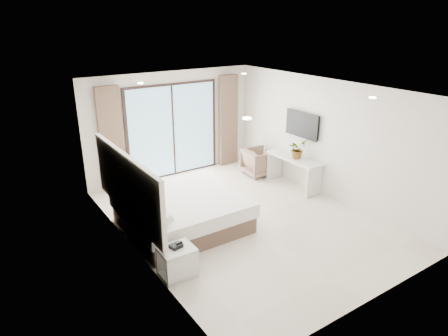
{
  "coord_description": "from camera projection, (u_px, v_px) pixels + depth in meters",
  "views": [
    {
      "loc": [
        -4.41,
        -5.92,
        3.93
      ],
      "look_at": [
        -0.2,
        0.4,
        1.05
      ],
      "focal_mm": 32.0,
      "sensor_mm": 36.0,
      "label": 1
    }
  ],
  "objects": [
    {
      "name": "room_shell",
      "position": [
        213.0,
        138.0,
        8.25
      ],
      "size": [
        4.62,
        6.22,
        2.72
      ],
      "color": "silver",
      "rests_on": "ground"
    },
    {
      "name": "nightstand",
      "position": [
        177.0,
        262.0,
        6.4
      ],
      "size": [
        0.56,
        0.46,
        0.5
      ],
      "rotation": [
        0.0,
        0.0,
        -0.02
      ],
      "color": "silver",
      "rests_on": "ground"
    },
    {
      "name": "bed",
      "position": [
        182.0,
        212.0,
        7.88
      ],
      "size": [
        2.23,
        2.12,
        0.76
      ],
      "color": "brown",
      "rests_on": "ground"
    },
    {
      "name": "console_desk",
      "position": [
        294.0,
        165.0,
        9.69
      ],
      "size": [
        0.48,
        1.53,
        0.77
      ],
      "color": "silver",
      "rests_on": "ground"
    },
    {
      "name": "ground",
      "position": [
        243.0,
        219.0,
        8.29
      ],
      "size": [
        6.2,
        6.2,
        0.0
      ],
      "primitive_type": "plane",
      "color": "beige",
      "rests_on": "ground"
    },
    {
      "name": "plant",
      "position": [
        297.0,
        151.0,
        9.49
      ],
      "size": [
        0.48,
        0.52,
        0.36
      ],
      "primitive_type": "imported",
      "rotation": [
        0.0,
        0.0,
        0.14
      ],
      "color": "#33662D",
      "rests_on": "console_desk"
    },
    {
      "name": "phone",
      "position": [
        176.0,
        246.0,
        6.32
      ],
      "size": [
        0.22,
        0.18,
        0.06
      ],
      "primitive_type": "cube",
      "rotation": [
        0.0,
        0.0,
        0.18
      ],
      "color": "black",
      "rests_on": "nightstand"
    },
    {
      "name": "armchair",
      "position": [
        259.0,
        161.0,
        10.51
      ],
      "size": [
        0.76,
        0.8,
        0.77
      ],
      "primitive_type": "imported",
      "rotation": [
        0.0,
        0.0,
        1.49
      ],
      "color": "#8C6D5C",
      "rests_on": "ground"
    }
  ]
}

